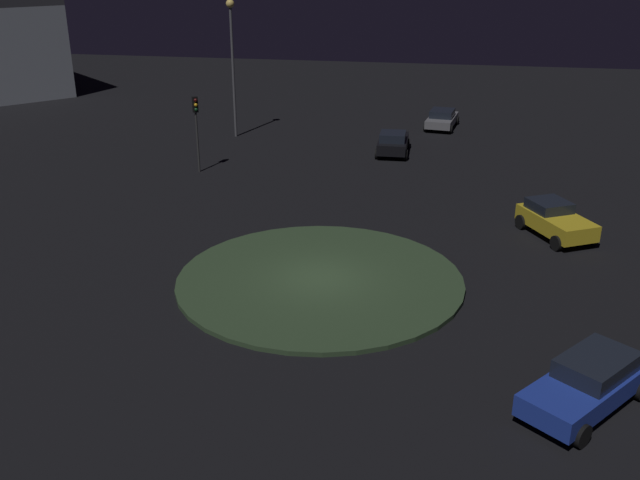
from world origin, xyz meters
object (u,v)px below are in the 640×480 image
(car_grey, at_px, (442,118))
(streetlamp_northwest, at_px, (232,48))
(car_blue, at_px, (589,382))
(traffic_light_northwest, at_px, (196,119))
(car_yellow, at_px, (555,220))
(car_black, at_px, (393,142))

(car_grey, relative_size, streetlamp_northwest, 0.47)
(car_blue, bearing_deg, traffic_light_northwest, -98.49)
(car_yellow, distance_m, traffic_light_northwest, 20.82)
(streetlamp_northwest, bearing_deg, traffic_light_northwest, -87.55)
(traffic_light_northwest, bearing_deg, car_grey, 99.28)
(car_blue, xyz_separation_m, streetlamp_northwest, (-19.33, 29.13, 5.31))
(car_yellow, xyz_separation_m, car_black, (-8.59, 12.86, -0.03))
(car_yellow, distance_m, car_grey, 21.48)
(traffic_light_northwest, height_order, streetlamp_northwest, streetlamp_northwest)
(streetlamp_northwest, bearing_deg, car_yellow, -37.89)
(car_black, xyz_separation_m, streetlamp_northwest, (-11.33, 2.65, 5.35))
(car_black, bearing_deg, traffic_light_northwest, 117.94)
(car_grey, bearing_deg, car_blue, -163.94)
(traffic_light_northwest, bearing_deg, car_yellow, 35.03)
(streetlamp_northwest, bearing_deg, car_grey, 20.09)
(car_yellow, height_order, car_blue, car_yellow)
(car_yellow, bearing_deg, car_grey, 166.24)
(car_black, xyz_separation_m, car_grey, (2.91, 7.86, -0.06))
(car_grey, distance_m, traffic_light_northwest, 19.83)
(car_grey, distance_m, streetlamp_northwest, 16.10)
(car_blue, bearing_deg, car_grey, -132.99)
(car_yellow, relative_size, streetlamp_northwest, 0.46)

